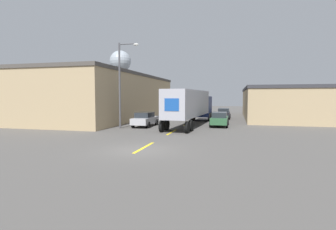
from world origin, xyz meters
name	(u,v)px	position (x,y,z in m)	size (l,w,h in m)	color
ground_plane	(139,150)	(0.00, 0.00, 0.00)	(160.00, 160.00, 0.00)	#4C4947
road_centerline	(172,132)	(0.00, 8.49, 0.00)	(0.20, 18.93, 0.01)	yellow
warehouse_left	(106,97)	(-13.67, 21.64, 3.31)	(13.40, 29.31, 6.61)	tan
warehouse_right	(289,103)	(13.48, 27.76, 2.34)	(13.01, 22.19, 4.67)	tan
semi_truck	(191,104)	(0.77, 14.87, 2.43)	(3.68, 15.45, 4.00)	navy
parked_car_right_far	(224,113)	(4.00, 25.08, 0.82)	(1.97, 4.69, 1.57)	black
parked_car_left_far	(145,119)	(-4.00, 12.38, 0.82)	(1.97, 4.69, 1.57)	#B2B2B7
parked_car_right_mid	(220,119)	(4.00, 14.66, 0.82)	(1.97, 4.69, 1.57)	#2D5B38
water_tower	(120,62)	(-25.41, 52.59, 12.90)	(5.85, 5.85, 16.02)	#47474C
street_lamp	(122,80)	(-5.75, 10.14, 5.03)	(2.22, 0.32, 8.81)	#4C4C51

